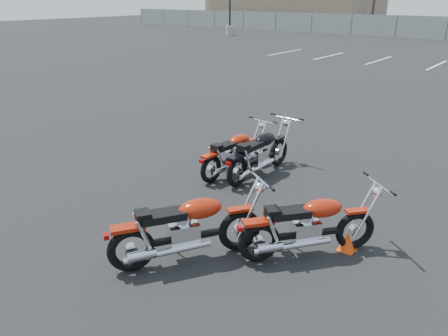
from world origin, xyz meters
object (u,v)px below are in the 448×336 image
Objects in this scene: motorcycle_front_red at (234,153)px; motorcycle_third_red at (187,228)px; motorcycle_rear_red at (309,226)px; motorcycle_second_black at (260,154)px.

motorcycle_third_red is at bearing -64.52° from motorcycle_front_red.
motorcycle_rear_red is at bearing -34.56° from motorcycle_front_red.
motorcycle_third_red is 1.12× the size of motorcycle_rear_red.
motorcycle_front_red is at bearing 145.44° from motorcycle_rear_red.
motorcycle_second_black is (0.47, 0.21, 0.04)m from motorcycle_front_red.
motorcycle_second_black is 1.14× the size of motorcycle_rear_red.
motorcycle_rear_red is (2.59, -1.78, 0.03)m from motorcycle_front_red.
motorcycle_front_red is 3.20m from motorcycle_third_red.
motorcycle_front_red is at bearing 115.48° from motorcycle_third_red.
motorcycle_third_red reaches higher than motorcycle_front_red.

